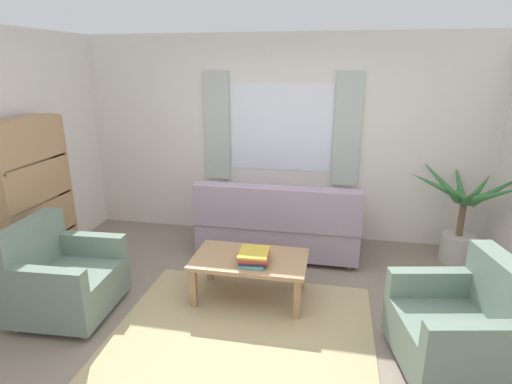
{
  "coord_description": "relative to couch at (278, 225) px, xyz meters",
  "views": [
    {
      "loc": [
        0.69,
        -2.96,
        2.22
      ],
      "look_at": [
        -0.03,
        0.7,
        1.05
      ],
      "focal_mm": 28.56,
      "sensor_mm": 36.0,
      "label": 1
    }
  ],
  "objects": [
    {
      "name": "ground_plane",
      "position": [
        -0.08,
        -1.56,
        -0.37
      ],
      "size": [
        6.24,
        6.24,
        0.0
      ],
      "primitive_type": "plane",
      "color": "gray"
    },
    {
      "name": "wall_back",
      "position": [
        -0.08,
        0.7,
        0.93
      ],
      "size": [
        5.32,
        0.12,
        2.6
      ],
      "primitive_type": "cube",
      "color": "silver",
      "rests_on": "ground_plane"
    },
    {
      "name": "window_with_curtains",
      "position": [
        -0.08,
        0.62,
        1.08
      ],
      "size": [
        1.98,
        0.07,
        1.4
      ],
      "color": "white"
    },
    {
      "name": "area_rug",
      "position": [
        -0.08,
        -1.56,
        -0.36
      ],
      "size": [
        2.22,
        1.77,
        0.01
      ],
      "primitive_type": "cube",
      "color": "tan",
      "rests_on": "ground_plane"
    },
    {
      "name": "couch",
      "position": [
        0.0,
        0.0,
        0.0
      ],
      "size": [
        1.9,
        0.82,
        0.92
      ],
      "rotation": [
        0.0,
        0.0,
        3.14
      ],
      "color": "#998499",
      "rests_on": "ground_plane"
    },
    {
      "name": "armchair_left",
      "position": [
        -1.79,
        -1.61,
        -0.01
      ],
      "size": [
        0.86,
        0.88,
        0.88
      ],
      "rotation": [
        0.0,
        0.0,
        1.63
      ],
      "color": "slate",
      "rests_on": "ground_plane"
    },
    {
      "name": "armchair_right",
      "position": [
        1.63,
        -1.7,
        -0.01
      ],
      "size": [
        0.97,
        0.98,
        0.88
      ],
      "rotation": [
        0.0,
        0.0,
        -1.37
      ],
      "color": "slate",
      "rests_on": "ground_plane"
    },
    {
      "name": "coffee_table",
      "position": [
        -0.13,
        -1.05,
        0.01
      ],
      "size": [
        1.1,
        0.64,
        0.44
      ],
      "color": "#A87F56",
      "rests_on": "ground_plane"
    },
    {
      "name": "book_stack_on_table",
      "position": [
        -0.08,
        -1.13,
        0.13
      ],
      "size": [
        0.31,
        0.35,
        0.11
      ],
      "color": "#5B8E93",
      "rests_on": "coffee_table"
    },
    {
      "name": "potted_plant",
      "position": [
        2.08,
        0.2,
        0.17
      ],
      "size": [
        1.23,
        1.1,
        1.14
      ],
      "color": "#B7B2A8",
      "rests_on": "ground_plane"
    },
    {
      "name": "bookshelf",
      "position": [
        -2.42,
        -1.03,
        0.41
      ],
      "size": [
        0.3,
        0.94,
        1.72
      ],
      "rotation": [
        0.0,
        0.0,
        -1.57
      ],
      "color": "#A87F56",
      "rests_on": "ground_plane"
    }
  ]
}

